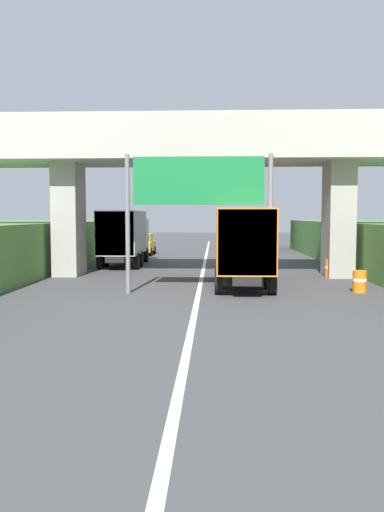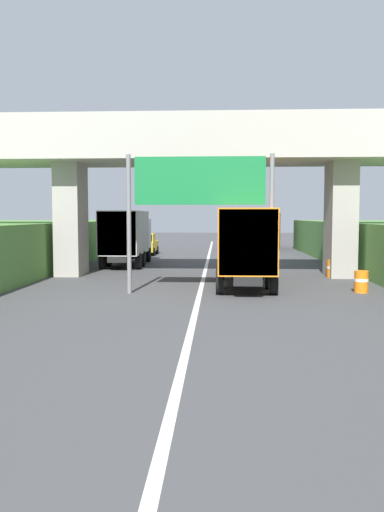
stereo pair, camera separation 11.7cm
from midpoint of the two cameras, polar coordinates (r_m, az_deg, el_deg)
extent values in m
cube|color=white|center=(22.08, 1.07, -3.78)|extent=(0.20, 85.05, 0.01)
cube|color=#ADA89E|center=(27.68, 1.46, 11.20)|extent=(40.00, 4.80, 1.10)
cube|color=#ADA89E|center=(25.65, 1.34, 14.23)|extent=(40.00, 0.36, 1.10)
cube|color=#ADA89E|center=(30.03, 1.57, 12.78)|extent=(40.00, 0.36, 1.10)
cube|color=#9F9A91|center=(28.54, -12.86, 3.86)|extent=(1.30, 2.20, 5.88)
cube|color=#9F9A91|center=(28.20, 15.92, 3.80)|extent=(1.30, 2.20, 5.88)
cylinder|color=slate|center=(21.30, -6.70, 3.41)|extent=(0.18, 0.18, 5.58)
cylinder|color=slate|center=(21.11, 8.77, 3.38)|extent=(0.18, 0.18, 5.58)
cube|color=#167238|center=(21.06, 1.01, 8.16)|extent=(5.20, 0.12, 1.90)
cube|color=white|center=(21.04, 1.01, 8.17)|extent=(4.89, 0.01, 1.67)
cube|color=black|center=(23.55, 5.74, -1.69)|extent=(1.10, 7.30, 0.36)
cube|color=orange|center=(26.04, 5.48, 1.61)|extent=(2.10, 2.10, 2.10)
cube|color=#2D3842|center=(27.05, 5.38, 2.35)|extent=(1.89, 0.06, 0.90)
cube|color=orange|center=(22.39, 5.91, 1.80)|extent=(2.30, 5.20, 2.60)
cube|color=#AC5B13|center=(19.82, 6.30, 1.47)|extent=(2.21, 0.04, 2.50)
cylinder|color=black|center=(26.12, 3.33, -1.47)|extent=(0.30, 0.96, 0.96)
cylinder|color=black|center=(26.21, 7.57, -1.48)|extent=(0.30, 0.96, 0.96)
cylinder|color=black|center=(21.07, 3.17, -2.87)|extent=(0.30, 0.96, 0.96)
cylinder|color=black|center=(21.19, 8.97, -2.88)|extent=(0.30, 0.96, 0.96)
cylinder|color=black|center=(22.75, 3.14, -2.34)|extent=(0.30, 0.96, 0.96)
cylinder|color=black|center=(22.86, 8.52, -2.35)|extent=(0.30, 0.96, 0.96)
cube|color=black|center=(52.01, 7.87, 1.59)|extent=(1.10, 7.30, 0.36)
cube|color=black|center=(54.56, 7.65, 3.01)|extent=(2.10, 2.10, 2.10)
cube|color=#2D3842|center=(55.57, 7.56, 3.35)|extent=(1.89, 0.06, 0.90)
cube|color=black|center=(50.92, 7.99, 3.20)|extent=(2.30, 5.20, 2.60)
cube|color=black|center=(48.35, 8.26, 3.14)|extent=(2.21, 0.04, 2.50)
cylinder|color=black|center=(54.53, 6.61, 1.54)|extent=(0.30, 0.96, 0.96)
cylinder|color=black|center=(54.70, 8.64, 1.53)|extent=(0.30, 0.96, 0.96)
cylinder|color=black|center=(49.47, 6.88, 1.25)|extent=(0.30, 0.96, 0.96)
cylinder|color=black|center=(49.66, 9.35, 1.24)|extent=(0.30, 0.96, 0.96)
cylinder|color=black|center=(51.15, 6.75, 1.35)|extent=(0.30, 0.96, 0.96)
cylinder|color=black|center=(51.34, 9.13, 1.34)|extent=(0.30, 0.96, 0.96)
cube|color=black|center=(33.68, -6.88, 0.12)|extent=(1.10, 7.30, 0.36)
cube|color=silver|center=(36.17, -6.21, 2.36)|extent=(2.10, 2.10, 2.10)
cube|color=#2D3842|center=(37.17, -5.96, 2.88)|extent=(1.89, 0.06, 0.90)
cube|color=#B7B7B2|center=(32.57, -7.22, 2.58)|extent=(2.30, 5.20, 2.60)
cube|color=gray|center=(30.03, -8.08, 2.42)|extent=(2.21, 0.04, 2.50)
cylinder|color=black|center=(36.41, -7.69, 0.14)|extent=(0.30, 0.96, 0.96)
cylinder|color=black|center=(36.11, -4.67, 0.13)|extent=(0.30, 0.96, 0.96)
cylinder|color=black|center=(31.47, -9.56, -0.54)|extent=(0.30, 0.96, 0.96)
cylinder|color=black|center=(31.08, -5.71, -0.56)|extent=(0.30, 0.96, 0.96)
cylinder|color=black|center=(33.12, -8.94, -0.29)|extent=(0.30, 0.96, 0.96)
cylinder|color=black|center=(32.75, -5.27, -0.31)|extent=(0.30, 0.96, 0.96)
cube|color=gold|center=(42.71, -5.04, 1.08)|extent=(1.76, 4.10, 0.76)
cube|color=gold|center=(42.53, -5.08, 2.01)|extent=(1.56, 1.90, 0.64)
cube|color=#2D3842|center=(41.62, -5.25, 1.95)|extent=(1.44, 0.06, 0.54)
cylinder|color=black|center=(44.11, -5.87, 0.68)|extent=(0.22, 0.64, 0.64)
cylinder|color=black|center=(43.89, -3.75, 0.67)|extent=(0.22, 0.64, 0.64)
cylinder|color=black|center=(41.60, -6.40, 0.45)|extent=(0.22, 0.64, 0.64)
cylinder|color=black|center=(41.37, -4.16, 0.45)|extent=(0.22, 0.64, 0.64)
cylinder|color=orange|center=(22.60, 18.02, -2.67)|extent=(0.56, 0.56, 0.90)
cylinder|color=white|center=(22.60, 18.02, -2.49)|extent=(0.57, 0.57, 0.12)
cylinder|color=orange|center=(27.74, 15.09, -1.34)|extent=(0.56, 0.56, 0.90)
cylinder|color=white|center=(27.73, 15.10, -1.19)|extent=(0.57, 0.57, 0.12)
camera|label=1|loc=(0.06, -89.77, 0.02)|focal=36.90mm
camera|label=2|loc=(0.06, 90.23, -0.02)|focal=36.90mm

